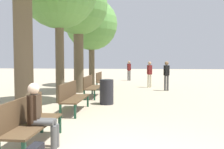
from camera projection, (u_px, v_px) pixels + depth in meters
name	position (u px, v px, depth m)	size (l,w,h in m)	color
bench_row_0	(29.00, 119.00, 4.79)	(0.52, 1.89, 0.94)	#4C3823
bench_row_1	(72.00, 95.00, 7.96)	(0.52, 1.89, 0.94)	#4C3823
bench_row_2	(91.00, 85.00, 11.14)	(0.52, 1.89, 0.94)	#4C3823
bench_row_3	(101.00, 79.00, 14.31)	(0.52, 1.89, 0.94)	#4C3823
tree_row_2	(78.00, 7.00, 12.46)	(2.96, 2.96, 5.87)	brown
tree_row_3	(92.00, 25.00, 16.05)	(3.33, 3.33, 5.61)	brown
person_seated	(40.00, 113.00, 4.70)	(0.57, 0.32, 1.24)	#4C4C4C
pedestrian_near	(166.00, 74.00, 13.33)	(0.32, 0.24, 1.58)	#4C4C4C
pedestrian_mid	(150.00, 73.00, 14.85)	(0.31, 0.26, 1.55)	beige
pedestrian_far	(129.00, 69.00, 19.76)	(0.32, 0.23, 1.56)	#4C4C4C
trash_bin	(107.00, 92.00, 9.33)	(0.52, 0.52, 0.93)	#232328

